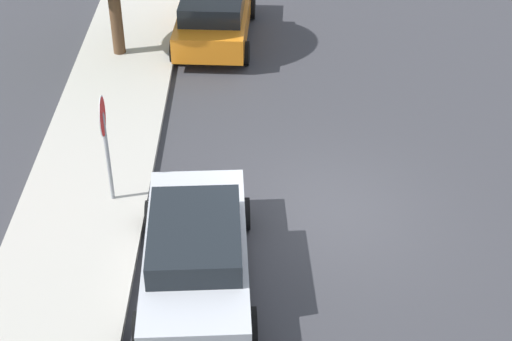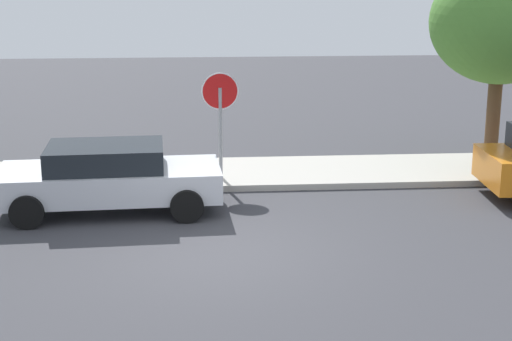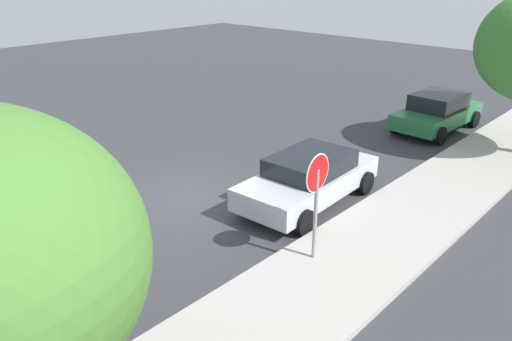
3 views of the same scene
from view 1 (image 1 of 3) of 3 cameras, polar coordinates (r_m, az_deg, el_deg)
name	(u,v)px [view 1 (image 1 of 3)]	position (r m, az deg, el deg)	size (l,w,h in m)	color
ground_plane	(329,211)	(15.95, 5.32, -2.99)	(60.00, 60.00, 0.00)	#38383D
sidewalk_curb	(82,208)	(16.24, -12.55, -2.71)	(32.00, 2.60, 0.14)	#B2ADA3
stop_sign	(105,133)	(15.38, -10.96, 2.72)	(0.81, 0.08, 2.50)	gray
parked_car_silver	(196,251)	(13.93, -4.39, -5.86)	(4.43, 2.20, 1.35)	silver
parked_car_orange	(214,15)	(22.17, -3.05, 11.26)	(4.37, 2.27, 1.50)	orange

